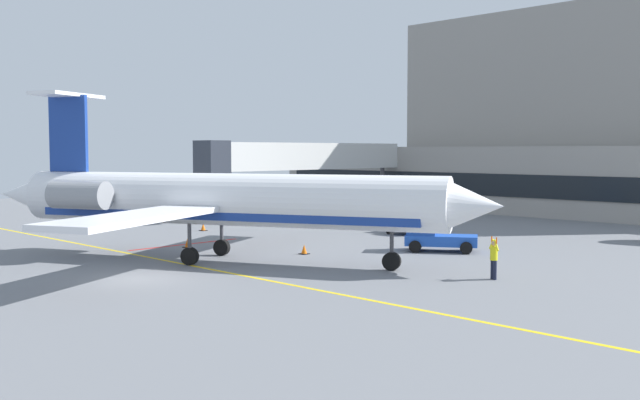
{
  "coord_description": "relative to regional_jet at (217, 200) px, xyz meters",
  "views": [
    {
      "loc": [
        28.84,
        -17.43,
        5.87
      ],
      "look_at": [
        -0.44,
        11.9,
        3.0
      ],
      "focal_mm": 40.61,
      "sensor_mm": 36.0,
      "label": 1
    }
  ],
  "objects": [
    {
      "name": "ground",
      "position": [
        1.93,
        -5.67,
        -3.3
      ],
      "size": [
        120.0,
        120.0,
        0.11
      ],
      "color": "slate"
    },
    {
      "name": "terminal_building",
      "position": [
        1.11,
        42.2,
        4.22
      ],
      "size": [
        66.47,
        14.25,
        19.24
      ],
      "color": "gray",
      "rests_on": "ground"
    },
    {
      "name": "jet_bridge_west",
      "position": [
        -16.18,
        21.75,
        2.01
      ],
      "size": [
        2.4,
        23.61,
        6.63
      ],
      "color": "silver",
      "rests_on": "ground"
    },
    {
      "name": "regional_jet",
      "position": [
        0.0,
        0.0,
        0.0
      ],
      "size": [
        27.28,
        22.69,
        9.06
      ],
      "color": "white",
      "rests_on": "ground"
    },
    {
      "name": "baggage_tug",
      "position": [
        6.01,
        11.12,
        -2.34
      ],
      "size": [
        4.39,
        3.66,
        1.95
      ],
      "color": "#1E4CB2",
      "rests_on": "ground"
    },
    {
      "name": "pushback_tractor",
      "position": [
        -0.6,
        17.82,
        -2.25
      ],
      "size": [
        2.25,
        3.72,
        2.2
      ],
      "color": "#1E4CB2",
      "rests_on": "ground"
    },
    {
      "name": "marshaller",
      "position": [
        13.39,
        5.47,
        -2.25
      ],
      "size": [
        0.76,
        0.49,
        1.95
      ],
      "color": "#191E33",
      "rests_on": "ground"
    },
    {
      "name": "safety_cone_alpha",
      "position": [
        1.54,
        4.91,
        -3.0
      ],
      "size": [
        0.47,
        0.47,
        0.55
      ],
      "color": "orange",
      "rests_on": "ground"
    },
    {
      "name": "safety_cone_bravo",
      "position": [
        -5.42,
        1.85,
        -3.0
      ],
      "size": [
        0.47,
        0.47,
        0.55
      ],
      "color": "orange",
      "rests_on": "ground"
    },
    {
      "name": "safety_cone_charlie",
      "position": [
        -12.24,
        7.94,
        -3.0
      ],
      "size": [
        0.47,
        0.47,
        0.55
      ],
      "color": "orange",
      "rests_on": "ground"
    }
  ]
}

